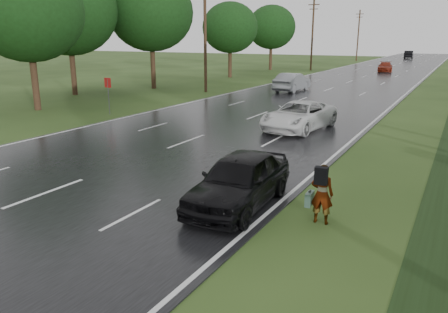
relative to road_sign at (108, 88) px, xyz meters
name	(u,v)px	position (x,y,z in m)	size (l,w,h in m)	color
ground	(46,194)	(8.50, -12.00, -1.64)	(220.00, 220.00, 0.00)	#273F16
road	(359,78)	(8.50, 33.00, -1.62)	(14.00, 180.00, 0.04)	black
edge_stripe_east	(421,81)	(15.25, 33.00, -1.60)	(0.12, 180.00, 0.01)	silver
edge_stripe_west	(305,76)	(1.75, 33.00, -1.60)	(0.12, 180.00, 0.01)	silver
center_line	(359,78)	(8.50, 33.00, -1.60)	(0.12, 180.00, 0.01)	silver
road_sign	(108,88)	(0.00, 0.00, 0.00)	(0.50, 0.06, 2.30)	slate
utility_pole_mid	(205,32)	(-0.70, 13.00, 3.55)	(1.60, 0.26, 10.00)	#3C2318
utility_pole_far	(312,34)	(-0.70, 43.00, 3.55)	(1.60, 0.26, 10.00)	#3C2318
utility_pole_distant	(358,35)	(-0.70, 73.00, 3.55)	(1.60, 0.26, 10.00)	#3C2318
tree_west_b	(27,11)	(-5.50, -1.00, 4.73)	(7.20, 7.20, 9.62)	#3C2318
tree_west_c	(151,13)	(-6.50, 13.00, 5.27)	(7.80, 7.80, 10.43)	#3C2318
tree_west_d	(230,28)	(-5.70, 27.00, 4.18)	(6.60, 6.60, 8.80)	#3C2318
tree_west_e	(68,11)	(-9.50, 6.00, 5.19)	(8.00, 8.00, 10.44)	#3C2318
tree_west_f	(271,27)	(-6.30, 41.00, 4.49)	(7.00, 7.00, 9.29)	#3C2318
pedestrian	(321,193)	(16.68, -9.99, -0.81)	(0.74, 0.64, 1.61)	#A5998C
white_pickup	(299,116)	(12.17, 1.14, -0.87)	(2.43, 5.26, 1.46)	silver
dark_sedan	(239,180)	(14.29, -10.00, -0.83)	(1.83, 4.54, 1.55)	black
silver_sedan	(292,82)	(6.00, 16.89, -0.79)	(1.72, 4.93, 1.62)	gray
far_car_red	(385,67)	(9.50, 44.59, -0.93)	(1.90, 4.66, 1.35)	maroon
far_car_dark	(409,55)	(7.50, 88.69, -0.74)	(1.82, 5.21, 1.72)	black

